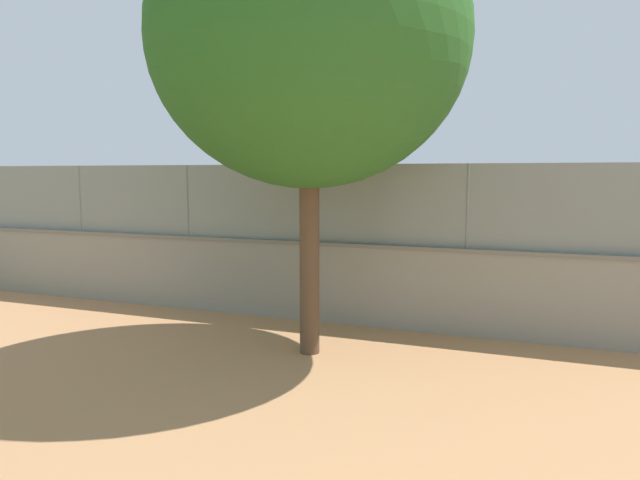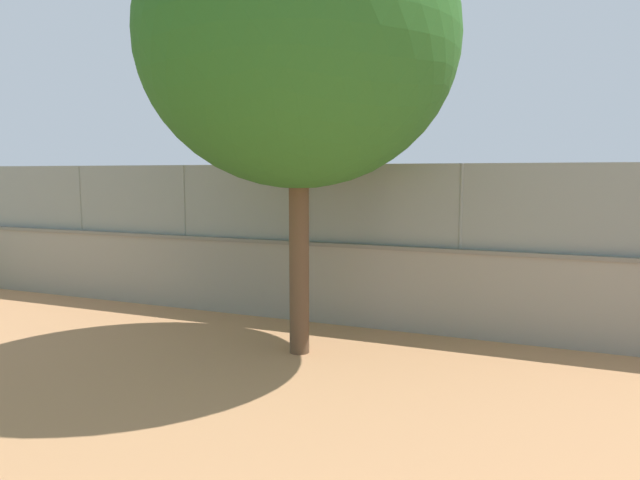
{
  "view_description": "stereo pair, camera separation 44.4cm",
  "coord_description": "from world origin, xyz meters",
  "px_view_note": "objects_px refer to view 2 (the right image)",
  "views": [
    {
      "loc": [
        -8.03,
        21.85,
        3.16
      ],
      "look_at": [
        -1.66,
        6.5,
        1.22
      ],
      "focal_mm": 32.07,
      "sensor_mm": 36.0,
      "label": 1
    },
    {
      "loc": [
        -8.44,
        21.68,
        3.16
      ],
      "look_at": [
        -1.66,
        6.5,
        1.22
      ],
      "focal_mm": 32.07,
      "sensor_mm": 36.0,
      "label": 2
    }
  ],
  "objects_px": {
    "player_near_wall_returning": "(311,252)",
    "tree_behind_wall_left": "(298,41)",
    "sports_ball": "(285,293)",
    "player_at_service_line": "(451,236)",
    "player_crossing_court": "(346,237)",
    "courtside_bench": "(587,307)"
  },
  "relations": [
    {
      "from": "player_near_wall_returning",
      "to": "sports_ball",
      "type": "bearing_deg",
      "value": 93.52
    },
    {
      "from": "player_near_wall_returning",
      "to": "player_crossing_court",
      "type": "distance_m",
      "value": 4.83
    },
    {
      "from": "tree_behind_wall_left",
      "to": "player_crossing_court",
      "type": "bearing_deg",
      "value": -72.86
    },
    {
      "from": "player_at_service_line",
      "to": "tree_behind_wall_left",
      "type": "distance_m",
      "value": 12.08
    },
    {
      "from": "player_at_service_line",
      "to": "sports_ball",
      "type": "bearing_deg",
      "value": 68.9
    },
    {
      "from": "sports_ball",
      "to": "tree_behind_wall_left",
      "type": "xyz_separation_m",
      "value": [
        -2.37,
        3.99,
        5.27
      ]
    },
    {
      "from": "player_at_service_line",
      "to": "courtside_bench",
      "type": "height_order",
      "value": "player_at_service_line"
    },
    {
      "from": "player_near_wall_returning",
      "to": "player_at_service_line",
      "type": "xyz_separation_m",
      "value": [
        -2.91,
        -5.45,
        0.05
      ]
    },
    {
      "from": "player_at_service_line",
      "to": "courtside_bench",
      "type": "bearing_deg",
      "value": 119.4
    },
    {
      "from": "player_near_wall_returning",
      "to": "tree_behind_wall_left",
      "type": "height_order",
      "value": "tree_behind_wall_left"
    },
    {
      "from": "player_near_wall_returning",
      "to": "sports_ball",
      "type": "relative_size",
      "value": 9.21
    },
    {
      "from": "player_crossing_court",
      "to": "sports_ball",
      "type": "xyz_separation_m",
      "value": [
        -0.89,
        6.58,
        -0.77
      ]
    },
    {
      "from": "player_crossing_court",
      "to": "sports_ball",
      "type": "height_order",
      "value": "player_crossing_court"
    },
    {
      "from": "player_near_wall_returning",
      "to": "player_at_service_line",
      "type": "distance_m",
      "value": 6.18
    },
    {
      "from": "player_at_service_line",
      "to": "sports_ball",
      "type": "xyz_separation_m",
      "value": [
        2.8,
        7.26,
        -0.89
      ]
    },
    {
      "from": "courtside_bench",
      "to": "tree_behind_wall_left",
      "type": "xyz_separation_m",
      "value": [
        4.68,
        3.7,
        4.89
      ]
    },
    {
      "from": "player_near_wall_returning",
      "to": "tree_behind_wall_left",
      "type": "distance_m",
      "value": 7.71
    },
    {
      "from": "player_crossing_court",
      "to": "tree_behind_wall_left",
      "type": "bearing_deg",
      "value": 107.14
    },
    {
      "from": "tree_behind_wall_left",
      "to": "player_at_service_line",
      "type": "bearing_deg",
      "value": -92.2
    },
    {
      "from": "player_near_wall_returning",
      "to": "tree_behind_wall_left",
      "type": "bearing_deg",
      "value": 113.17
    },
    {
      "from": "player_crossing_court",
      "to": "courtside_bench",
      "type": "xyz_separation_m",
      "value": [
        -7.94,
        6.86,
        -0.39
      ]
    },
    {
      "from": "player_at_service_line",
      "to": "tree_behind_wall_left",
      "type": "bearing_deg",
      "value": 87.8
    }
  ]
}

